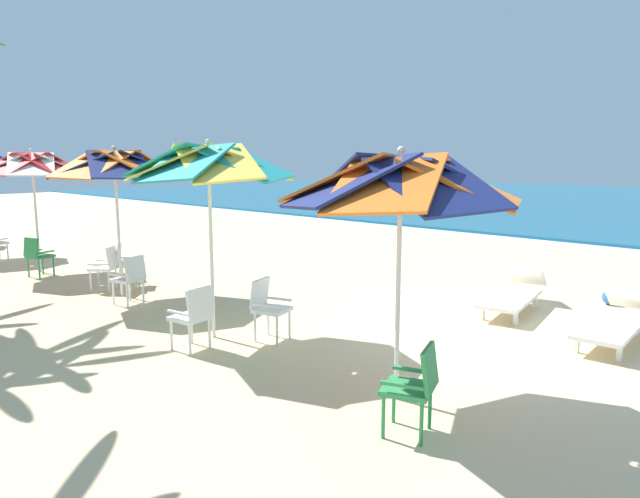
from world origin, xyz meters
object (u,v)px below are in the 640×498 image
plastic_chair_1 (268,305)px  plastic_chair_6 (37,254)px  plastic_chair_3 (106,265)px  sun_lounger_0 (615,322)px  plastic_chair_2 (193,314)px  plastic_chair_4 (126,262)px  plastic_chair_0 (415,384)px  plastic_chair_5 (130,277)px  beach_umbrella_0 (401,183)px  beach_ball (610,297)px  sun_lounger_1 (514,294)px  beach_umbrella_3 (32,165)px  beach_umbrella_1 (209,165)px  beach_umbrella_2 (115,165)px

plastic_chair_1 → plastic_chair_6: bearing=-175.7°
plastic_chair_3 → sun_lounger_0: 8.80m
plastic_chair_2 → plastic_chair_1: bearing=69.3°
plastic_chair_4 → plastic_chair_0: bearing=-9.7°
plastic_chair_3 → plastic_chair_5: 1.34m
beach_umbrella_0 → plastic_chair_0: beach_umbrella_0 is taller
plastic_chair_6 → beach_ball: size_ratio=3.25×
beach_umbrella_0 → plastic_chair_2: 3.44m
plastic_chair_1 → sun_lounger_1: bearing=64.3°
plastic_chair_2 → plastic_chair_5: size_ratio=1.00×
beach_umbrella_0 → beach_umbrella_3: beach_umbrella_3 is taller
plastic_chair_0 → sun_lounger_1: plastic_chair_0 is taller
sun_lounger_1 → plastic_chair_5: bearing=-140.5°
plastic_chair_1 → plastic_chair_5: same height
plastic_chair_2 → plastic_chair_4: bearing=162.5°
beach_umbrella_1 → plastic_chair_6: bearing=-179.6°
plastic_chair_2 → sun_lounger_0: plastic_chair_2 is taller
plastic_chair_4 → beach_umbrella_3: size_ratio=0.32×
beach_umbrella_2 → plastic_chair_6: 3.51m
plastic_chair_0 → sun_lounger_1: 4.99m
plastic_chair_0 → beach_umbrella_0: bearing=137.3°
plastic_chair_0 → plastic_chair_5: same height
beach_umbrella_1 → beach_umbrella_2: size_ratio=1.01×
beach_umbrella_2 → plastic_chair_4: beach_umbrella_2 is taller
beach_umbrella_0 → sun_lounger_1: bearing=98.7°
plastic_chair_4 → sun_lounger_1: size_ratio=0.39×
sun_lounger_1 → beach_ball: 1.87m
beach_umbrella_1 → sun_lounger_0: 6.05m
beach_umbrella_0 → plastic_chair_2: beach_umbrella_0 is taller
plastic_chair_1 → beach_umbrella_0: bearing=-9.6°
beach_umbrella_0 → plastic_chair_6: (-9.33, -0.08, -1.80)m
plastic_chair_2 → plastic_chair_3: bearing=168.0°
beach_umbrella_1 → beach_umbrella_2: (-3.26, 0.33, -0.05)m
plastic_chair_1 → beach_umbrella_1: bearing=-144.2°
plastic_chair_5 → beach_umbrella_3: 4.56m
plastic_chair_2 → plastic_chair_6: 6.47m
plastic_chair_4 → plastic_chair_5: 1.54m
plastic_chair_3 → plastic_chair_6: size_ratio=1.00×
plastic_chair_0 → plastic_chair_6: 9.94m
sun_lounger_0 → beach_umbrella_2: bearing=-155.6°
plastic_chair_1 → plastic_chair_5: bearing=-174.1°
beach_umbrella_2 → plastic_chair_5: (0.69, -0.19, -1.91)m
beach_umbrella_1 → beach_umbrella_3: beach_umbrella_1 is taller
beach_ball → plastic_chair_6: bearing=-148.8°
plastic_chair_5 → beach_umbrella_3: (-4.15, 0.07, 1.89)m
beach_umbrella_2 → plastic_chair_6: size_ratio=3.18×
beach_umbrella_3 → beach_ball: 11.95m
plastic_chair_3 → plastic_chair_4: size_ratio=1.00×
sun_lounger_0 → beach_ball: sun_lounger_0 is taller
beach_ball → plastic_chair_0: bearing=-88.4°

